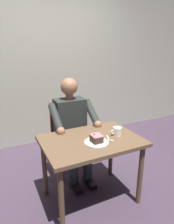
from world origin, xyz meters
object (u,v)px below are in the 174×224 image
at_px(dining_table, 91,148).
at_px(coffee_cup, 117,131).
at_px(dessert_spoon, 110,139).
at_px(chair, 68,133).
at_px(cake_slice, 96,138).
at_px(seated_person, 73,128).

xyz_separation_m(dining_table, coffee_cup, (-0.28, 0.03, 0.14)).
bearing_deg(dessert_spoon, chair, -78.08).
bearing_deg(dining_table, dessert_spoon, 150.27).
height_order(coffee_cup, dessert_spoon, coffee_cup).
height_order(dining_table, chair, chair).
bearing_deg(coffee_cup, cake_slice, 11.95).
relative_size(dining_table, seated_person, 0.78).
distance_m(chair, seated_person, 0.22).
height_order(chair, dessert_spoon, chair).
xyz_separation_m(chair, dessert_spoon, (-0.16, 0.75, 0.21)).
bearing_deg(coffee_cup, dessert_spoon, 25.71).
bearing_deg(cake_slice, seated_person, -89.15).
bearing_deg(dessert_spoon, coffee_cup, -154.29).
height_order(dining_table, dessert_spoon, dessert_spoon).
relative_size(dining_table, dessert_spoon, 6.73).
distance_m(dining_table, dessert_spoon, 0.21).
bearing_deg(chair, dessert_spoon, 101.92).
distance_m(dining_table, seated_person, 0.49).
bearing_deg(dining_table, chair, -90.00).
distance_m(cake_slice, coffee_cup, 0.28).
distance_m(chair, dessert_spoon, 0.80).
relative_size(cake_slice, dessert_spoon, 0.77).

